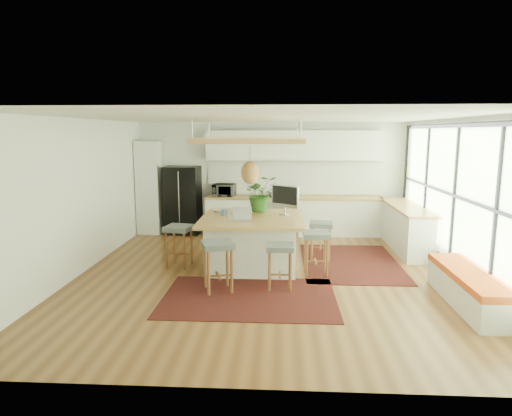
# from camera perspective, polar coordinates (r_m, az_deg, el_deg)

# --- Properties ---
(floor) EXTENTS (7.00, 7.00, 0.00)m
(floor) POSITION_cam_1_polar(r_m,az_deg,el_deg) (7.84, 1.27, -8.58)
(floor) COLOR brown
(floor) RESTS_ON ground
(ceiling) EXTENTS (7.00, 7.00, 0.00)m
(ceiling) POSITION_cam_1_polar(r_m,az_deg,el_deg) (7.45, 1.35, 11.54)
(ceiling) COLOR white
(ceiling) RESTS_ON ground
(wall_back) EXTENTS (6.50, 0.00, 6.50)m
(wall_back) POSITION_cam_1_polar(r_m,az_deg,el_deg) (11.00, 1.92, 3.92)
(wall_back) COLOR white
(wall_back) RESTS_ON ground
(wall_front) EXTENTS (6.50, 0.00, 6.50)m
(wall_front) POSITION_cam_1_polar(r_m,az_deg,el_deg) (4.10, -0.33, -6.05)
(wall_front) COLOR white
(wall_front) RESTS_ON ground
(wall_left) EXTENTS (0.00, 7.00, 7.00)m
(wall_left) POSITION_cam_1_polar(r_m,az_deg,el_deg) (8.30, -21.75, 1.32)
(wall_left) COLOR white
(wall_left) RESTS_ON ground
(wall_right) EXTENTS (0.00, 7.00, 7.00)m
(wall_right) POSITION_cam_1_polar(r_m,az_deg,el_deg) (8.10, 24.94, 0.91)
(wall_right) COLOR white
(wall_right) RESTS_ON ground
(window_wall) EXTENTS (0.10, 6.20, 2.60)m
(window_wall) POSITION_cam_1_polar(r_m,az_deg,el_deg) (8.09, 24.77, 1.27)
(window_wall) COLOR black
(window_wall) RESTS_ON wall_right
(pantry) EXTENTS (0.55, 0.60, 2.25)m
(pantry) POSITION_cam_1_polar(r_m,az_deg,el_deg) (11.17, -13.45, 2.59)
(pantry) COLOR white
(pantry) RESTS_ON floor
(back_counter_base) EXTENTS (4.20, 0.60, 0.88)m
(back_counter_base) POSITION_cam_1_polar(r_m,az_deg,el_deg) (10.82, 4.76, -1.08)
(back_counter_base) COLOR white
(back_counter_base) RESTS_ON floor
(back_counter_top) EXTENTS (4.24, 0.64, 0.05)m
(back_counter_top) POSITION_cam_1_polar(r_m,az_deg,el_deg) (10.74, 4.80, 1.33)
(back_counter_top) COLOR #AA773C
(back_counter_top) RESTS_ON back_counter_base
(backsplash) EXTENTS (4.20, 0.02, 0.80)m
(backsplash) POSITION_cam_1_polar(r_m,az_deg,el_deg) (10.98, 4.79, 3.88)
(backsplash) COLOR white
(backsplash) RESTS_ON wall_back
(upper_cabinets) EXTENTS (4.20, 0.34, 0.70)m
(upper_cabinets) POSITION_cam_1_polar(r_m,az_deg,el_deg) (10.77, 4.87, 8.03)
(upper_cabinets) COLOR white
(upper_cabinets) RESTS_ON wall_back
(range) EXTENTS (0.76, 0.62, 1.00)m
(range) POSITION_cam_1_polar(r_m,az_deg,el_deg) (10.80, 3.44, -0.76)
(range) COLOR #A5A5AA
(range) RESTS_ON floor
(right_counter_base) EXTENTS (0.60, 2.50, 0.88)m
(right_counter_base) POSITION_cam_1_polar(r_m,az_deg,el_deg) (10.02, 18.69, -2.44)
(right_counter_base) COLOR white
(right_counter_base) RESTS_ON floor
(right_counter_top) EXTENTS (0.64, 2.54, 0.05)m
(right_counter_top) POSITION_cam_1_polar(r_m,az_deg,el_deg) (9.94, 18.83, 0.16)
(right_counter_top) COLOR #AA773C
(right_counter_top) RESTS_ON right_counter_base
(window_bench) EXTENTS (0.52, 2.00, 0.50)m
(window_bench) POSITION_cam_1_polar(r_m,az_deg,el_deg) (7.16, 25.59, -9.29)
(window_bench) COLOR white
(window_bench) RESTS_ON floor
(ceiling_panel) EXTENTS (1.86, 1.86, 0.80)m
(ceiling_panel) POSITION_cam_1_polar(r_m,az_deg,el_deg) (7.87, -0.77, 6.71)
(ceiling_panel) COLOR #AA773C
(ceiling_panel) RESTS_ON ceiling
(rug_near) EXTENTS (2.60, 1.80, 0.01)m
(rug_near) POSITION_cam_1_polar(r_m,az_deg,el_deg) (6.83, -0.88, -11.38)
(rug_near) COLOR black
(rug_near) RESTS_ON floor
(rug_right) EXTENTS (1.80, 2.60, 0.01)m
(rug_right) POSITION_cam_1_polar(r_m,az_deg,el_deg) (8.73, 11.98, -6.84)
(rug_right) COLOR black
(rug_right) RESTS_ON floor
(fridge) EXTENTS (0.85, 0.69, 1.64)m
(fridge) POSITION_cam_1_polar(r_m,az_deg,el_deg) (10.97, -9.39, 1.54)
(fridge) COLOR black
(fridge) RESTS_ON floor
(island) EXTENTS (1.85, 1.85, 0.93)m
(island) POSITION_cam_1_polar(r_m,az_deg,el_deg) (8.21, -0.50, -4.36)
(island) COLOR #AA773C
(island) RESTS_ON floor
(stool_near_left) EXTENTS (0.59, 0.59, 0.79)m
(stool_near_left) POSITION_cam_1_polar(r_m,az_deg,el_deg) (7.01, -4.88, -7.81)
(stool_near_left) COLOR #4A5153
(stool_near_left) RESTS_ON floor
(stool_near_right) EXTENTS (0.43, 0.43, 0.72)m
(stool_near_right) POSITION_cam_1_polar(r_m,az_deg,el_deg) (7.12, 3.08, -7.53)
(stool_near_right) COLOR #4A5153
(stool_near_right) RESTS_ON floor
(stool_right_front) EXTENTS (0.46, 0.46, 0.76)m
(stool_right_front) POSITION_cam_1_polar(r_m,az_deg,el_deg) (7.83, 7.70, -5.99)
(stool_right_front) COLOR #4A5153
(stool_right_front) RESTS_ON floor
(stool_right_back) EXTENTS (0.48, 0.48, 0.74)m
(stool_right_back) POSITION_cam_1_polar(r_m,az_deg,el_deg) (8.78, 8.30, -4.26)
(stool_right_back) COLOR #4A5153
(stool_right_back) RESTS_ON floor
(stool_left_side) EXTENTS (0.53, 0.53, 0.77)m
(stool_left_side) POSITION_cam_1_polar(r_m,az_deg,el_deg) (8.34, -9.83, -5.06)
(stool_left_side) COLOR #4A5153
(stool_left_side) RESTS_ON floor
(laptop) EXTENTS (0.34, 0.36, 0.24)m
(laptop) POSITION_cam_1_polar(r_m,az_deg,el_deg) (7.75, -1.79, -0.79)
(laptop) COLOR #A5A5AA
(laptop) RESTS_ON island
(monitor) EXTENTS (0.62, 0.54, 0.57)m
(monitor) POSITION_cam_1_polar(r_m,az_deg,el_deg) (8.31, 3.72, 0.89)
(monitor) COLOR #A5A5AA
(monitor) RESTS_ON island
(microwave) EXTENTS (0.56, 0.36, 0.36)m
(microwave) POSITION_cam_1_polar(r_m,az_deg,el_deg) (10.81, -4.11, 2.49)
(microwave) COLOR #A5A5AA
(microwave) RESTS_ON back_counter_top
(island_plant) EXTENTS (0.83, 0.87, 0.54)m
(island_plant) POSITION_cam_1_polar(r_m,az_deg,el_deg) (8.67, 0.57, 1.36)
(island_plant) COLOR #1E4C19
(island_plant) RESTS_ON island
(island_bowl) EXTENTS (0.21, 0.21, 0.05)m
(island_bowl) POSITION_cam_1_polar(r_m,az_deg,el_deg) (8.64, -4.89, -0.36)
(island_bowl) COLOR white
(island_bowl) RESTS_ON island
(island_bottle_0) EXTENTS (0.07, 0.07, 0.19)m
(island_bottle_0) POSITION_cam_1_polar(r_m,az_deg,el_deg) (8.25, -4.27, -0.35)
(island_bottle_0) COLOR blue
(island_bottle_0) RESTS_ON island
(island_bottle_1) EXTENTS (0.07, 0.07, 0.19)m
(island_bottle_1) POSITION_cam_1_polar(r_m,az_deg,el_deg) (7.98, -3.44, -0.67)
(island_bottle_1) COLOR silver
(island_bottle_1) RESTS_ON island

